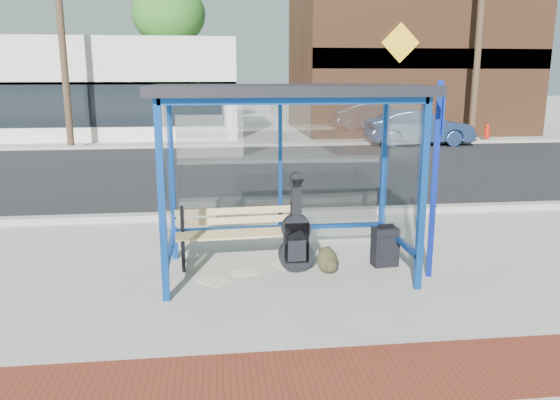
{
  "coord_description": "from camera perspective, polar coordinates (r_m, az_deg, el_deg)",
  "views": [
    {
      "loc": [
        -0.9,
        -6.74,
        2.53
      ],
      "look_at": [
        -0.07,
        0.2,
        0.93
      ],
      "focal_mm": 35.0,
      "sensor_mm": 36.0,
      "label": 1
    }
  ],
  "objects": [
    {
      "name": "utility_pole_west",
      "position": [
        20.84,
        -21.9,
        16.33
      ],
      "size": [
        1.6,
        0.24,
        8.0
      ],
      "color": "#4C3826",
      "rests_on": "ground"
    },
    {
      "name": "parked_car",
      "position": [
        21.02,
        14.32,
        7.32
      ],
      "size": [
        3.91,
        1.41,
        1.28
      ],
      "primitive_type": "imported",
      "rotation": [
        0.0,
        0.0,
        1.56
      ],
      "color": "#1B2C4C",
      "rests_on": "ground"
    },
    {
      "name": "newspaper_a",
      "position": [
        7.26,
        -3.75,
        -7.54
      ],
      "size": [
        0.37,
        0.31,
        0.01
      ],
      "primitive_type": "cube",
      "rotation": [
        0.0,
        0.0,
        0.11
      ],
      "color": "white",
      "rests_on": "ground"
    },
    {
      "name": "street_asphalt",
      "position": [
        14.98,
        -3.3,
        3.14
      ],
      "size": [
        60.0,
        10.0,
        0.0
      ],
      "primitive_type": "cube",
      "color": "black",
      "rests_on": "ground"
    },
    {
      "name": "utility_pole_east",
      "position": [
        22.5,
        20.12,
        16.14
      ],
      "size": [
        1.6,
        0.24,
        8.0
      ],
      "color": "#4C3826",
      "rests_on": "ground"
    },
    {
      "name": "fire_hydrant",
      "position": [
        23.23,
        20.83,
        6.7
      ],
      "size": [
        0.31,
        0.2,
        0.68
      ],
      "rotation": [
        0.0,
        0.0,
        0.36
      ],
      "color": "#B41B0C",
      "rests_on": "ground"
    },
    {
      "name": "brick_paver_strip",
      "position": [
        4.93,
        4.89,
        -17.97
      ],
      "size": [
        60.0,
        1.0,
        0.01
      ],
      "primitive_type": "cube",
      "color": "maroon",
      "rests_on": "ground"
    },
    {
      "name": "bench",
      "position": [
        7.5,
        -4.31,
        -3.2
      ],
      "size": [
        1.73,
        0.51,
        0.81
      ],
      "rotation": [
        0.0,
        0.0,
        0.05
      ],
      "color": "black",
      "rests_on": "ground"
    },
    {
      "name": "far_sidewalk",
      "position": [
        21.9,
        -4.46,
        6.21
      ],
      "size": [
        60.0,
        4.0,
        0.01
      ],
      "primitive_type": "cube",
      "color": "#B2ADA0",
      "rests_on": "ground"
    },
    {
      "name": "guitar_bag",
      "position": [
        7.15,
        1.69,
        -3.98
      ],
      "size": [
        0.46,
        0.14,
        1.25
      ],
      "rotation": [
        0.0,
        0.0,
        0.02
      ],
      "color": "black",
      "rests_on": "ground"
    },
    {
      "name": "backpack",
      "position": [
        7.19,
        5.03,
        -6.36
      ],
      "size": [
        0.34,
        0.33,
        0.35
      ],
      "rotation": [
        0.0,
        0.0,
        0.34
      ],
      "color": "#292816",
      "rests_on": "ground"
    },
    {
      "name": "tree_mid",
      "position": [
        28.96,
        -11.55,
        18.41
      ],
      "size": [
        3.6,
        3.6,
        7.03
      ],
      "color": "#4C3826",
      "rests_on": "ground"
    },
    {
      "name": "storefront_brown",
      "position": [
        26.76,
        12.99,
        13.99
      ],
      "size": [
        10.0,
        7.08,
        6.4
      ],
      "color": "#59331E",
      "rests_on": "ground"
    },
    {
      "name": "suitcase",
      "position": [
        7.53,
        10.92,
        -4.8
      ],
      "size": [
        0.36,
        0.26,
        0.59
      ],
      "rotation": [
        0.0,
        0.0,
        0.12
      ],
      "color": "black",
      "rests_on": "ground"
    },
    {
      "name": "bus_shelter",
      "position": [
        6.88,
        0.7,
        9.05
      ],
      "size": [
        3.3,
        1.8,
        2.42
      ],
      "color": "navy",
      "rests_on": "ground"
    },
    {
      "name": "ground",
      "position": [
        7.25,
        0.72,
        -7.54
      ],
      "size": [
        120.0,
        120.0,
        0.0
      ],
      "primitive_type": "plane",
      "color": "#B2ADA0",
      "rests_on": "ground"
    },
    {
      "name": "sign_post",
      "position": [
        7.02,
        15.97,
        3.05
      ],
      "size": [
        0.15,
        0.3,
        2.47
      ],
      "rotation": [
        0.0,
        0.0,
        -0.33
      ],
      "color": "navy",
      "rests_on": "ground"
    },
    {
      "name": "tree_right",
      "position": [
        31.84,
        19.0,
        17.47
      ],
      "size": [
        3.6,
        3.6,
        7.03
      ],
      "color": "#4C3826",
      "rests_on": "ground"
    },
    {
      "name": "storefront_white",
      "position": [
        26.02,
        -25.42,
        10.48
      ],
      "size": [
        18.0,
        6.04,
        4.0
      ],
      "color": "silver",
      "rests_on": "ground"
    },
    {
      "name": "newspaper_c",
      "position": [
        7.51,
        0.56,
        -6.8
      ],
      "size": [
        0.42,
        0.45,
        0.01
      ],
      "primitive_type": "cube",
      "rotation": [
        0.0,
        0.0,
        2.11
      ],
      "color": "white",
      "rests_on": "ground"
    },
    {
      "name": "newspaper_b",
      "position": [
        7.0,
        -6.95,
        -8.39
      ],
      "size": [
        0.48,
        0.47,
        0.01
      ],
      "primitive_type": "cube",
      "rotation": [
        0.0,
        0.0,
        -0.74
      ],
      "color": "white",
      "rests_on": "ground"
    },
    {
      "name": "curb_far",
      "position": [
        20.01,
        -4.22,
        5.75
      ],
      "size": [
        60.0,
        0.25,
        0.12
      ],
      "primitive_type": "cube",
      "color": "gray",
      "rests_on": "ground"
    },
    {
      "name": "curb_near",
      "position": [
        9.99,
        -1.46,
        -1.44
      ],
      "size": [
        60.0,
        0.25,
        0.12
      ],
      "primitive_type": "cube",
      "color": "gray",
      "rests_on": "ground"
    }
  ]
}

